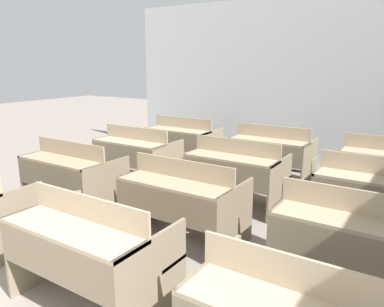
{
  "coord_description": "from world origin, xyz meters",
  "views": [
    {
      "loc": [
        1.92,
        -0.09,
        1.85
      ],
      "look_at": [
        -0.53,
        3.68,
        0.76
      ],
      "focal_mm": 35.0,
      "sensor_mm": 36.0,
      "label": 1
    }
  ],
  "objects_px": {
    "bench_third_center": "(236,171)",
    "bench_back_left": "(183,141)",
    "bench_second_center": "(183,200)",
    "bench_third_right": "(375,195)",
    "bench_back_center": "(272,152)",
    "bench_front_center": "(90,248)",
    "bench_second_left": "(72,174)",
    "bench_third_left": "(136,154)",
    "bench_second_right": "(353,240)"
  },
  "relations": [
    {
      "from": "bench_front_center",
      "to": "bench_third_center",
      "type": "xyz_separation_m",
      "value": [
        0.01,
        2.49,
        0.0
      ]
    },
    {
      "from": "bench_third_left",
      "to": "bench_third_right",
      "type": "relative_size",
      "value": 1.0
    },
    {
      "from": "bench_second_right",
      "to": "bench_back_center",
      "type": "height_order",
      "value": "same"
    },
    {
      "from": "bench_front_center",
      "to": "bench_third_left",
      "type": "distance_m",
      "value": 3.02
    },
    {
      "from": "bench_front_center",
      "to": "bench_third_center",
      "type": "distance_m",
      "value": 2.49
    },
    {
      "from": "bench_second_center",
      "to": "bench_third_right",
      "type": "xyz_separation_m",
      "value": [
        1.67,
        1.23,
        0.0
      ]
    },
    {
      "from": "bench_front_center",
      "to": "bench_back_center",
      "type": "distance_m",
      "value": 3.76
    },
    {
      "from": "bench_back_left",
      "to": "bench_back_center",
      "type": "height_order",
      "value": "same"
    },
    {
      "from": "bench_front_center",
      "to": "bench_third_right",
      "type": "height_order",
      "value": "same"
    },
    {
      "from": "bench_second_left",
      "to": "bench_front_center",
      "type": "bearing_deg",
      "value": -36.04
    },
    {
      "from": "bench_second_right",
      "to": "bench_back_center",
      "type": "relative_size",
      "value": 1.0
    },
    {
      "from": "bench_third_center",
      "to": "bench_back_left",
      "type": "distance_m",
      "value": 2.12
    },
    {
      "from": "bench_third_right",
      "to": "bench_back_center",
      "type": "height_order",
      "value": "same"
    },
    {
      "from": "bench_third_left",
      "to": "bench_back_center",
      "type": "height_order",
      "value": "same"
    },
    {
      "from": "bench_back_center",
      "to": "bench_second_left",
      "type": "bearing_deg",
      "value": -124.01
    },
    {
      "from": "bench_second_center",
      "to": "bench_third_left",
      "type": "bearing_deg",
      "value": 144.18
    },
    {
      "from": "bench_front_center",
      "to": "bench_third_right",
      "type": "distance_m",
      "value": 2.99
    },
    {
      "from": "bench_third_left",
      "to": "bench_front_center",
      "type": "bearing_deg",
      "value": -55.51
    },
    {
      "from": "bench_back_left",
      "to": "bench_back_center",
      "type": "relative_size",
      "value": 1.0
    },
    {
      "from": "bench_second_right",
      "to": "bench_second_center",
      "type": "bearing_deg",
      "value": 179.6
    },
    {
      "from": "bench_second_right",
      "to": "bench_third_left",
      "type": "distance_m",
      "value": 3.61
    },
    {
      "from": "bench_third_center",
      "to": "bench_third_left",
      "type": "bearing_deg",
      "value": 179.94
    },
    {
      "from": "bench_third_center",
      "to": "bench_back_center",
      "type": "xyz_separation_m",
      "value": [
        0.0,
        1.27,
        0.0
      ]
    },
    {
      "from": "bench_second_left",
      "to": "bench_third_left",
      "type": "relative_size",
      "value": 1.0
    },
    {
      "from": "bench_second_left",
      "to": "bench_third_left",
      "type": "distance_m",
      "value": 1.25
    },
    {
      "from": "bench_second_left",
      "to": "bench_second_center",
      "type": "height_order",
      "value": "same"
    },
    {
      "from": "bench_second_center",
      "to": "bench_second_right",
      "type": "xyz_separation_m",
      "value": [
        1.67,
        -0.01,
        0.0
      ]
    },
    {
      "from": "bench_second_right",
      "to": "bench_third_left",
      "type": "xyz_separation_m",
      "value": [
        -3.38,
        1.25,
        0.0
      ]
    },
    {
      "from": "bench_front_center",
      "to": "bench_third_left",
      "type": "bearing_deg",
      "value": 124.49
    },
    {
      "from": "bench_back_left",
      "to": "bench_second_right",
      "type": "bearing_deg",
      "value": -36.71
    },
    {
      "from": "bench_second_right",
      "to": "bench_second_left",
      "type": "bearing_deg",
      "value": -179.94
    },
    {
      "from": "bench_front_center",
      "to": "bench_third_right",
      "type": "xyz_separation_m",
      "value": [
        1.67,
        2.49,
        0.0
      ]
    },
    {
      "from": "bench_front_center",
      "to": "bench_third_left",
      "type": "height_order",
      "value": "same"
    },
    {
      "from": "bench_second_center",
      "to": "bench_third_right",
      "type": "height_order",
      "value": "same"
    },
    {
      "from": "bench_third_left",
      "to": "bench_third_right",
      "type": "distance_m",
      "value": 3.38
    },
    {
      "from": "bench_second_right",
      "to": "bench_back_center",
      "type": "bearing_deg",
      "value": 123.47
    },
    {
      "from": "bench_front_center",
      "to": "bench_second_center",
      "type": "xyz_separation_m",
      "value": [
        0.01,
        1.25,
        0.0
      ]
    },
    {
      "from": "bench_second_center",
      "to": "bench_second_left",
      "type": "bearing_deg",
      "value": -179.49
    },
    {
      "from": "bench_third_center",
      "to": "bench_back_left",
      "type": "relative_size",
      "value": 1.0
    },
    {
      "from": "bench_second_center",
      "to": "bench_back_left",
      "type": "relative_size",
      "value": 1.0
    },
    {
      "from": "bench_second_center",
      "to": "bench_second_right",
      "type": "relative_size",
      "value": 1.0
    },
    {
      "from": "bench_third_center",
      "to": "bench_back_center",
      "type": "bearing_deg",
      "value": 89.95
    },
    {
      "from": "bench_third_right",
      "to": "bench_third_center",
      "type": "bearing_deg",
      "value": 179.9
    },
    {
      "from": "bench_third_left",
      "to": "bench_second_left",
      "type": "bearing_deg",
      "value": -89.44
    },
    {
      "from": "bench_second_right",
      "to": "bench_back_left",
      "type": "distance_m",
      "value": 4.21
    },
    {
      "from": "bench_third_center",
      "to": "bench_back_center",
      "type": "relative_size",
      "value": 1.0
    },
    {
      "from": "bench_second_right",
      "to": "bench_third_right",
      "type": "xyz_separation_m",
      "value": [
        -0.0,
        1.25,
        0.0
      ]
    },
    {
      "from": "bench_second_right",
      "to": "bench_back_left",
      "type": "xyz_separation_m",
      "value": [
        -3.37,
        2.52,
        0.0
      ]
    },
    {
      "from": "bench_front_center",
      "to": "bench_second_left",
      "type": "relative_size",
      "value": 1.0
    },
    {
      "from": "bench_third_center",
      "to": "bench_back_center",
      "type": "distance_m",
      "value": 1.27
    }
  ]
}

